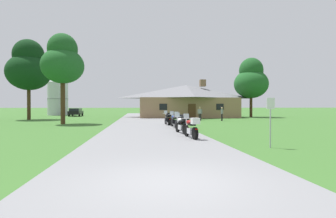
% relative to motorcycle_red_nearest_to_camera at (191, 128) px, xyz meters
% --- Properties ---
extents(ground_plane, '(500.00, 500.00, 0.00)m').
position_rel_motorcycle_red_nearest_to_camera_xyz_m(ground_plane, '(-2.15, 12.01, -0.62)').
color(ground_plane, '#386628').
extents(asphalt_driveway, '(6.40, 80.00, 0.06)m').
position_rel_motorcycle_red_nearest_to_camera_xyz_m(asphalt_driveway, '(-2.15, 10.01, -0.59)').
color(asphalt_driveway, slate).
rests_on(asphalt_driveway, ground).
extents(motorcycle_red_nearest_to_camera, '(0.73, 2.08, 1.30)m').
position_rel_motorcycle_red_nearest_to_camera_xyz_m(motorcycle_red_nearest_to_camera, '(0.00, 0.00, 0.00)').
color(motorcycle_red_nearest_to_camera, black).
rests_on(motorcycle_red_nearest_to_camera, asphalt_driveway).
extents(motorcycle_white_second_in_row, '(0.80, 2.07, 1.30)m').
position_rel_motorcycle_red_nearest_to_camera_xyz_m(motorcycle_white_second_in_row, '(-0.11, 2.46, 0.00)').
color(motorcycle_white_second_in_row, black).
rests_on(motorcycle_white_second_in_row, asphalt_driveway).
extents(motorcycle_black_third_in_row, '(0.80, 2.08, 1.30)m').
position_rel_motorcycle_red_nearest_to_camera_xyz_m(motorcycle_black_third_in_row, '(0.16, 5.17, -0.01)').
color(motorcycle_black_third_in_row, black).
rests_on(motorcycle_black_third_in_row, asphalt_driveway).
extents(motorcycle_blue_fourth_in_row, '(0.87, 2.08, 1.30)m').
position_rel_motorcycle_red_nearest_to_camera_xyz_m(motorcycle_blue_fourth_in_row, '(0.13, 7.40, -0.01)').
color(motorcycle_blue_fourth_in_row, black).
rests_on(motorcycle_blue_fourth_in_row, asphalt_driveway).
extents(motorcycle_black_farthest_in_row, '(0.86, 2.08, 1.30)m').
position_rel_motorcycle_red_nearest_to_camera_xyz_m(motorcycle_black_farthest_in_row, '(-0.12, 10.13, -0.01)').
color(motorcycle_black_farthest_in_row, black).
rests_on(motorcycle_black_farthest_in_row, asphalt_driveway).
extents(stone_lodge, '(15.71, 9.35, 6.06)m').
position_rel_motorcycle_red_nearest_to_camera_xyz_m(stone_lodge, '(4.85, 27.86, 2.04)').
color(stone_lodge, '#896B4C').
rests_on(stone_lodge, ground).
extents(bystander_gray_shirt_near_lodge, '(0.53, 0.31, 1.69)m').
position_rel_motorcycle_red_nearest_to_camera_xyz_m(bystander_gray_shirt_near_lodge, '(4.71, 17.91, 0.33)').
color(bystander_gray_shirt_near_lodge, black).
rests_on(bystander_gray_shirt_near_lodge, ground).
extents(bystander_gray_shirt_beside_signpost, '(0.37, 0.49, 1.67)m').
position_rel_motorcycle_red_nearest_to_camera_xyz_m(bystander_gray_shirt_beside_signpost, '(7.16, 16.89, 0.31)').
color(bystander_gray_shirt_beside_signpost, black).
rests_on(bystander_gray_shirt_beside_signpost, ground).
extents(metal_signpost_roadside, '(0.36, 0.06, 2.14)m').
position_rel_motorcycle_red_nearest_to_camera_xyz_m(metal_signpost_roadside, '(2.78, -3.20, 0.73)').
color(metal_signpost_roadside, '#9EA0A5').
rests_on(metal_signpost_roadside, ground).
extents(tree_right_of_lodge, '(5.40, 5.40, 9.53)m').
position_rel_motorcycle_red_nearest_to_camera_xyz_m(tree_right_of_lodge, '(15.19, 26.75, 5.37)').
color(tree_right_of_lodge, '#422D19').
rests_on(tree_right_of_lodge, ground).
extents(tree_left_far, '(5.53, 5.53, 10.51)m').
position_rel_motorcycle_red_nearest_to_camera_xyz_m(tree_left_far, '(-17.11, 22.51, 6.26)').
color(tree_left_far, '#422D19').
rests_on(tree_left_far, ground).
extents(tree_left_near, '(4.14, 4.14, 9.01)m').
position_rel_motorcycle_red_nearest_to_camera_xyz_m(tree_left_near, '(-10.31, 13.38, 5.64)').
color(tree_left_near, '#422D19').
rests_on(tree_left_near, ground).
extents(metal_silo_distant, '(3.93, 3.93, 7.37)m').
position_rel_motorcycle_red_nearest_to_camera_xyz_m(metal_silo_distant, '(-18.51, 39.89, 3.07)').
color(metal_silo_distant, '#B2B7BC').
rests_on(metal_silo_distant, ground).
extents(parked_black_suv_far_left, '(2.03, 4.66, 1.40)m').
position_rel_motorcycle_red_nearest_to_camera_xyz_m(parked_black_suv_far_left, '(-13.77, 34.04, 0.16)').
color(parked_black_suv_far_left, black).
rests_on(parked_black_suv_far_left, ground).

